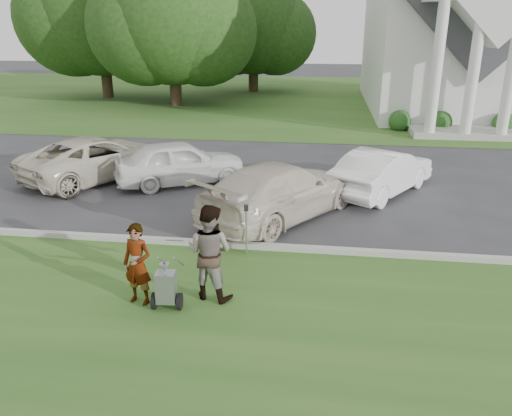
% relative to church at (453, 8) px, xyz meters
% --- Properties ---
extents(ground, '(120.00, 120.00, 0.00)m').
position_rel_church_xyz_m(ground, '(-9.00, -23.11, -5.94)').
color(ground, '#333335').
rests_on(ground, ground).
extents(grass_strip, '(80.00, 7.00, 0.01)m').
position_rel_church_xyz_m(grass_strip, '(-9.00, -26.11, -5.93)').
color(grass_strip, '#2C551D').
rests_on(grass_strip, ground).
extents(church_lawn, '(80.00, 30.00, 0.01)m').
position_rel_church_xyz_m(church_lawn, '(-9.00, 3.89, -5.93)').
color(church_lawn, '#2C551D').
rests_on(church_lawn, ground).
extents(curb, '(80.00, 0.18, 0.15)m').
position_rel_church_xyz_m(curb, '(-9.00, -22.56, -5.86)').
color(curb, '#9E9E93').
rests_on(curb, ground).
extents(church, '(9.19, 19.00, 24.10)m').
position_rel_church_xyz_m(church, '(0.00, 0.00, 0.00)').
color(church, white).
rests_on(church, ground).
extents(tree_left, '(10.63, 8.40, 9.71)m').
position_rel_church_xyz_m(tree_left, '(-17.01, -1.13, -0.83)').
color(tree_left, '#332316').
rests_on(tree_left, ground).
extents(tree_far, '(11.64, 9.20, 10.73)m').
position_rel_church_xyz_m(tree_far, '(-23.01, 1.87, -0.25)').
color(tree_far, '#332316').
rests_on(tree_far, ground).
extents(tree_back, '(9.61, 7.60, 8.89)m').
position_rel_church_xyz_m(tree_back, '(-13.01, 6.87, -1.21)').
color(tree_back, '#332316').
rests_on(tree_back, ground).
extents(striping_cart, '(0.58, 1.13, 1.02)m').
position_rel_church_xyz_m(striping_cart, '(-10.07, -25.41, -5.50)').
color(striping_cart, black).
rests_on(striping_cart, ground).
extents(person_left, '(0.66, 0.51, 1.61)m').
position_rel_church_xyz_m(person_left, '(-10.65, -25.28, -5.13)').
color(person_left, '#999999').
rests_on(person_left, ground).
extents(person_right, '(1.09, 0.95, 1.91)m').
position_rel_church_xyz_m(person_right, '(-9.35, -24.88, -4.98)').
color(person_right, '#999999').
rests_on(person_right, ground).
extents(parking_meter_near, '(0.09, 0.08, 1.26)m').
position_rel_church_xyz_m(parking_meter_near, '(-8.95, -22.87, -5.14)').
color(parking_meter_near, gray).
rests_on(parking_meter_near, ground).
extents(car_a, '(4.80, 5.76, 1.46)m').
position_rel_church_xyz_m(car_a, '(-14.99, -17.51, -5.21)').
color(car_a, beige).
rests_on(car_a, ground).
extents(car_b, '(4.60, 3.58, 1.47)m').
position_rel_church_xyz_m(car_b, '(-11.99, -17.70, -5.21)').
color(car_b, white).
rests_on(car_b, ground).
extents(car_c, '(4.73, 5.57, 1.53)m').
position_rel_church_xyz_m(car_c, '(-8.40, -20.35, -5.17)').
color(car_c, beige).
rests_on(car_c, ground).
extents(car_d, '(3.60, 4.44, 1.42)m').
position_rel_church_xyz_m(car_d, '(-5.40, -17.84, -5.23)').
color(car_d, white).
rests_on(car_d, ground).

